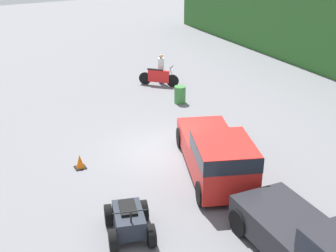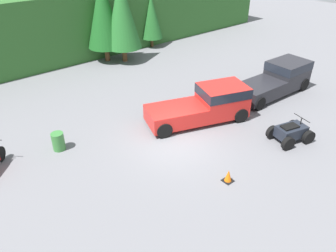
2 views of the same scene
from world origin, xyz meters
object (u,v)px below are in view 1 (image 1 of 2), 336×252
(pickup_truck_red, at_px, (217,154))
(rider_person, at_px, (161,68))
(traffic_cone, at_px, (80,162))
(steel_barrel, at_px, (180,95))
(quad_atv, at_px, (129,221))
(dirt_bike, at_px, (159,77))

(pickup_truck_red, distance_m, rider_person, 11.06)
(traffic_cone, distance_m, steel_barrel, 7.98)
(pickup_truck_red, distance_m, quad_atv, 4.45)
(dirt_bike, height_order, steel_barrel, dirt_bike)
(rider_person, relative_size, traffic_cone, 3.12)
(pickup_truck_red, bearing_deg, quad_atv, -48.78)
(pickup_truck_red, xyz_separation_m, dirt_bike, (-10.32, 2.69, -0.49))
(dirt_bike, bearing_deg, rider_person, 90.28)
(steel_barrel, bearing_deg, dirt_bike, 175.75)
(quad_atv, relative_size, rider_person, 1.30)
(pickup_truck_red, distance_m, steel_barrel, 7.81)
(rider_person, distance_m, steel_barrel, 3.34)
(pickup_truck_red, bearing_deg, rider_person, -176.35)
(steel_barrel, bearing_deg, traffic_cone, -56.57)
(rider_person, xyz_separation_m, traffic_cone, (7.66, -7.18, -0.68))
(quad_atv, bearing_deg, traffic_cone, -164.38)
(traffic_cone, bearing_deg, quad_atv, 0.97)
(quad_atv, bearing_deg, steel_barrel, 158.57)
(rider_person, bearing_deg, steel_barrel, -57.79)
(traffic_cone, bearing_deg, rider_person, 136.84)
(traffic_cone, relative_size, steel_barrel, 0.62)
(quad_atv, xyz_separation_m, steel_barrel, (-9.03, 6.58, -0.03))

